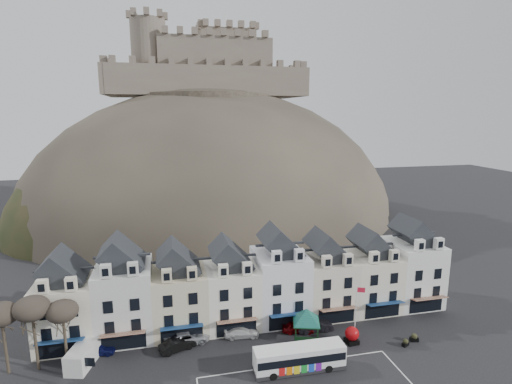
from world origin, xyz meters
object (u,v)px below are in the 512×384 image
red_buoy (352,335)px  car_silver (187,337)px  flagpole (356,309)px  white_van (83,355)px  car_black (178,345)px  bus (299,357)px  car_white (242,332)px  car_navy (98,349)px  bus_shelter (306,316)px  car_maroon (298,327)px  car_charcoal (315,325)px

red_buoy → car_silver: red_buoy is taller
car_silver → flagpole: bearing=-108.7°
flagpole → red_buoy: bearing=-139.3°
white_van → car_black: 10.44m
red_buoy → flagpole: 3.20m
bus → car_white: size_ratio=2.29×
car_white → flagpole: bearing=-98.5°
red_buoy → car_navy: size_ratio=0.53×
white_van → car_black: (10.43, 0.39, -0.43)m
bus → bus_shelter: (2.81, 5.61, 1.64)m
bus → car_navy: 23.64m
bus_shelter → car_silver: size_ratio=1.13×
red_buoy → car_navy: bearing=171.4°
car_maroon → white_van: bearing=103.9°
flagpole → car_black: (-21.81, 2.58, -3.40)m
white_van → car_white: size_ratio=1.23×
white_van → car_charcoal: (27.99, 0.76, -0.37)m
bus → car_maroon: bearing=73.0°
red_buoy → car_navy: red_buoy is taller
bus → car_charcoal: 8.53m
bus_shelter → car_silver: 15.01m
car_charcoal → flagpole: bearing=-124.6°
car_silver → car_maroon: size_ratio=1.32×
car_black → car_white: 8.11m
car_white → car_black: bearing=104.8°
white_van → car_black: size_ratio=1.24×
white_van → car_white: bearing=20.7°
red_buoy → car_black: (-21.03, 3.25, -0.37)m
bus_shelter → flagpole: 6.24m
car_black → car_white: size_ratio=0.99×
car_black → car_silver: car_silver is taller
car_silver → car_maroon: car_silver is taller
car_silver → car_maroon: (14.19, -0.70, -0.07)m
red_buoy → car_white: (-13.00, 4.41, -0.45)m
red_buoy → car_black: size_ratio=0.49×
flagpole → car_silver: size_ratio=1.31×
flagpole → car_charcoal: size_ratio=1.51×
white_van → car_navy: 2.16m
red_buoy → car_silver: (-19.83, 4.57, -0.31)m
bus → red_buoy: size_ratio=4.74×
white_van → flagpole: bearing=12.0°
flagpole → car_black: flagpole is taller
red_buoy → car_navy: 30.58m
car_navy → car_silver: bearing=-82.4°
bus → bus_shelter: bus_shelter is taller
bus_shelter → car_charcoal: 3.38m
bus_shelter → car_maroon: (-0.41, 1.80, -2.50)m
white_van → car_maroon: 25.84m
car_black → car_silver: 1.79m
red_buoy → car_charcoal: bearing=133.7°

